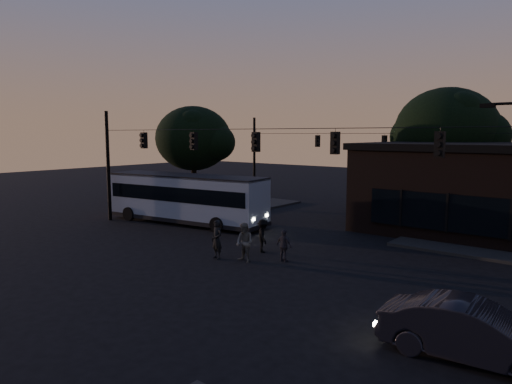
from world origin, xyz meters
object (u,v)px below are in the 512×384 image
Objects in this scene: building at (500,189)px; bus at (186,196)px; pedestrian_b at (244,243)px; pedestrian_c at (284,246)px; car at (473,332)px; pedestrian_d at (263,236)px; pedestrian_a at (217,240)px.

building is 19.49m from bus.
pedestrian_b is 1.86m from pedestrian_c.
building is at bearing 69.12° from pedestrian_b.
pedestrian_b is at bearing 68.32° from car.
pedestrian_d is at bearing 109.93° from pedestrian_b.
pedestrian_a reaches higher than pedestrian_d.
building is 14.91m from pedestrian_d.
pedestrian_b reaches higher than pedestrian_d.
car is at bearing -81.00° from building.
car is 12.33m from pedestrian_d.
pedestrian_d is at bearing 60.27° from car.
pedestrian_d is (8.69, -2.78, -0.98)m from bus.
bus reaches higher than pedestrian_b.
pedestrian_a reaches higher than pedestrian_c.
pedestrian_c is at bearing 48.80° from pedestrian_b.
bus reaches higher than pedestrian_a.
pedestrian_d is (-0.39, 1.94, -0.08)m from pedestrian_b.
building is at bearing 4.89° from car.
pedestrian_a is (-9.33, -14.56, -1.77)m from building.
building is 9.08× the size of pedestrian_d.
building reaches higher than pedestrian_b.
pedestrian_a reaches higher than car.
building is 3.24× the size of car.
car is at bearing -2.12° from pedestrian_a.
building reaches higher than car.
pedestrian_a is 1.01× the size of pedestrian_b.
building is 17.38m from pedestrian_a.
pedestrian_b is at bearing 47.91° from pedestrian_c.
pedestrian_c is (-9.31, 4.60, -0.02)m from car.
pedestrian_b is 1.09× the size of pedestrian_d.
car is 2.80× the size of pedestrian_d.
pedestrian_d reaches higher than car.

